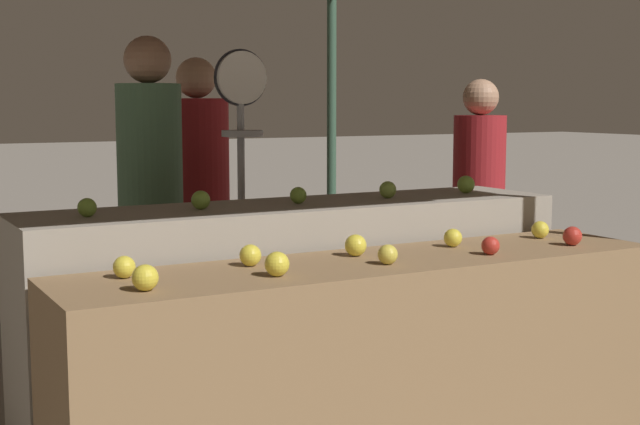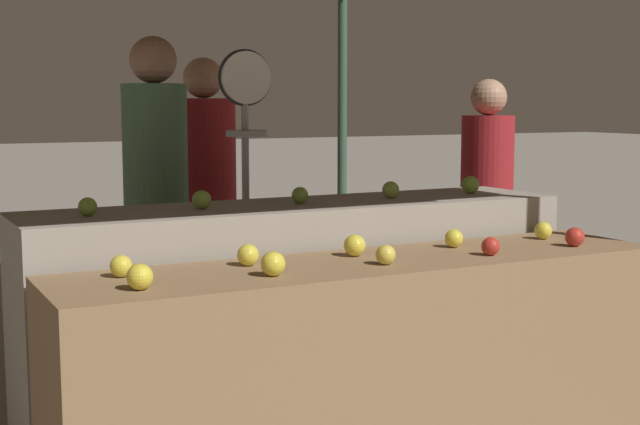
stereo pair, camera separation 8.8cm
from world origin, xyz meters
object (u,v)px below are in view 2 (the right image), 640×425
object	(u,v)px
person_vendor_at_scale	(156,184)
person_customer_left	(205,187)
produce_scale	(246,148)
person_customer_right	(487,194)

from	to	relation	value
person_vendor_at_scale	person_customer_left	bearing A→B (deg)	-132.29
produce_scale	person_vendor_at_scale	bearing A→B (deg)	134.13
person_vendor_at_scale	person_customer_left	xyz separation A→B (m)	(0.39, 0.35, -0.06)
person_customer_left	person_customer_right	bearing A→B (deg)	-171.25
produce_scale	person_customer_right	size ratio (longest dim) A/B	1.08
produce_scale	person_customer_left	size ratio (longest dim) A/B	1.00
person_customer_left	person_customer_right	world-z (taller)	person_customer_left
produce_scale	person_customer_left	bearing A→B (deg)	86.33
produce_scale	person_vendor_at_scale	world-z (taller)	person_vendor_at_scale
person_customer_right	person_customer_left	bearing A→B (deg)	-41.34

